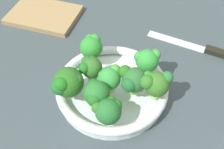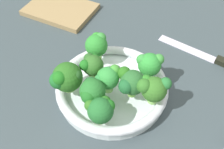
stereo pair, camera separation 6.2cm
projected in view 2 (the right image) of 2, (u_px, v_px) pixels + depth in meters
The scene contains 13 objects.
ground_plane at pixel (126, 88), 70.36cm from camera, with size 130.00×130.00×2.50cm, color #374347.
bowl at pixel (112, 88), 66.24cm from camera, with size 27.01×27.01×4.00cm.
broccoli_floret_0 at pixel (97, 45), 67.26cm from camera, with size 5.59×6.36×7.10cm.
broccoli_floret_1 at pixel (153, 88), 58.11cm from camera, with size 7.53×5.83×7.10cm.
broccoli_floret_2 at pixel (92, 92), 57.80cm from camera, with size 5.62×6.29×7.00cm.
broccoli_floret_3 at pixel (129, 82), 59.32cm from camera, with size 5.70×6.50×7.02cm.
broccoli_floret_4 at pixel (101, 110), 55.53cm from camera, with size 6.26×5.63×6.24cm.
broccoli_floret_5 at pixel (66, 78), 60.29cm from camera, with size 7.32×6.80×7.44cm.
broccoli_floret_6 at pixel (107, 78), 60.58cm from camera, with size 6.01×5.14×6.55cm.
broccoli_floret_7 at pixel (149, 64), 63.51cm from camera, with size 6.37×5.51×6.57cm.
broccoli_floret_8 at pixel (92, 65), 63.36cm from camera, with size 5.64×5.47×6.34cm.
knife at pixel (216, 60), 74.73cm from camera, with size 21.18×19.80×1.50cm.
cutting_board at pixel (60, 9), 89.65cm from camera, with size 21.49×15.19×1.60cm, color #95784D.
Camera 2 is at (9.68, 42.93, 53.89)cm, focal length 43.92 mm.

